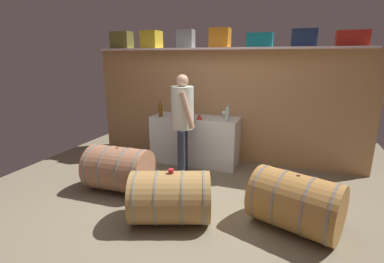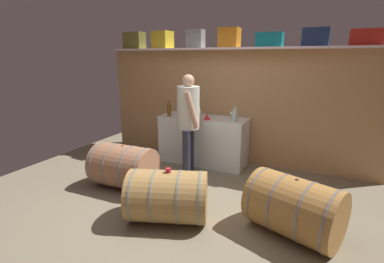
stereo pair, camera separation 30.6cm
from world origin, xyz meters
TOP-DOWN VIEW (x-y plane):
  - ground_plane at (0.00, 0.52)m, footprint 6.20×7.38m
  - back_wall_panel at (0.00, 2.09)m, footprint 5.00×0.10m
  - high_shelf_board at (0.00, 1.94)m, footprint 4.60×0.40m
  - toolcase_olive at (-1.95, 1.94)m, footprint 0.42×0.25m
  - toolcase_yellow at (-1.31, 1.94)m, footprint 0.34×0.31m
  - toolcase_grey at (-0.64, 1.94)m, footprint 0.30×0.23m
  - toolcase_orange at (-0.02, 1.94)m, footprint 0.33×0.29m
  - toolcase_teal at (0.64, 1.94)m, footprint 0.41×0.28m
  - toolcase_navy at (1.30, 1.94)m, footprint 0.37×0.27m
  - toolcase_red at (1.95, 1.94)m, footprint 0.44×0.21m
  - work_cabinet at (-0.39, 1.73)m, footprint 1.55×0.59m
  - wine_bottle_clear at (0.23, 1.59)m, footprint 0.07×0.07m
  - wine_bottle_dark at (-0.59, 1.55)m, footprint 0.06×0.06m
  - wine_bottle_amber at (-0.97, 1.54)m, footprint 0.07×0.07m
  - wine_glass at (0.13, 1.77)m, footprint 0.08×0.08m
  - red_funnel at (-0.25, 1.55)m, footprint 0.11×0.11m
  - wine_barrel_near at (-0.02, -0.19)m, footprint 1.06×0.88m
  - wine_barrel_far at (1.35, 0.14)m, footprint 1.09×0.91m
  - wine_barrel_flank at (-1.04, 0.30)m, footprint 0.90×0.67m
  - tasting_cup at (-0.00, -0.19)m, footprint 0.06×0.06m
  - winemaker_pouring at (-0.37, 1.09)m, footprint 0.44×0.51m

SIDE VIEW (x-z plane):
  - ground_plane at x=0.00m, z-range -0.02..0.00m
  - wine_barrel_near at x=-0.02m, z-range 0.00..0.62m
  - wine_barrel_flank at x=-1.04m, z-range 0.00..0.65m
  - wine_barrel_far at x=1.35m, z-range 0.00..0.65m
  - work_cabinet at x=-0.39m, z-range 0.00..0.85m
  - tasting_cup at x=0.00m, z-range 0.62..0.66m
  - red_funnel at x=-0.25m, z-range 0.85..0.96m
  - wine_glass at x=0.13m, z-range 0.87..1.01m
  - wine_bottle_clear at x=0.23m, z-range 0.84..1.11m
  - wine_bottle_amber at x=-0.97m, z-range 0.83..1.12m
  - wine_bottle_dark at x=-0.59m, z-range 0.83..1.15m
  - back_wall_panel at x=0.00m, z-range 0.00..2.00m
  - winemaker_pouring at x=-0.37m, z-range 0.19..1.81m
  - high_shelf_board at x=0.00m, z-range 2.00..2.03m
  - toolcase_teal at x=0.64m, z-range 2.03..2.25m
  - toolcase_red at x=1.95m, z-range 2.03..2.25m
  - toolcase_navy at x=1.30m, z-range 2.03..2.29m
  - toolcase_yellow at x=-1.31m, z-range 2.03..2.34m
  - toolcase_grey at x=-0.64m, z-range 2.03..2.34m
  - toolcase_olive at x=-1.95m, z-range 2.03..2.34m
  - toolcase_orange at x=-0.02m, z-range 2.03..2.35m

